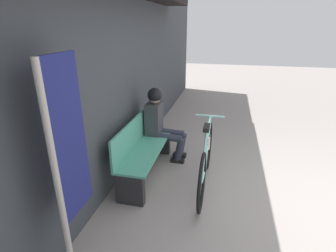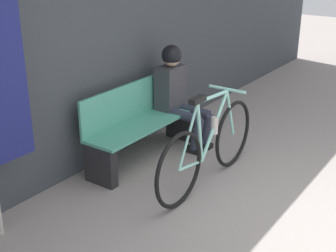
{
  "view_description": "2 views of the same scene",
  "coord_description": "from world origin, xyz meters",
  "views": [
    {
      "loc": [
        -2.79,
        0.99,
        2.09
      ],
      "look_at": [
        0.48,
        1.75,
        0.77
      ],
      "focal_mm": 28.0,
      "sensor_mm": 36.0,
      "label": 1
    },
    {
      "loc": [
        -3.26,
        -0.87,
        2.26
      ],
      "look_at": [
        0.25,
        1.61,
        0.55
      ],
      "focal_mm": 50.0,
      "sensor_mm": 36.0,
      "label": 2
    }
  ],
  "objects": [
    {
      "name": "bicycle",
      "position": [
        0.35,
        1.19,
        0.4
      ],
      "size": [
        1.74,
        0.4,
        0.96
      ],
      "color": "black",
      "rests_on": "ground_plane"
    },
    {
      "name": "ground_plane",
      "position": [
        0.0,
        0.0,
        0.0
      ],
      "size": [
        24.0,
        24.0,
        0.0
      ],
      "primitive_type": "plane",
      "color": "gray"
    },
    {
      "name": "storefront_wall",
      "position": [
        0.0,
        2.45,
        1.66
      ],
      "size": [
        12.0,
        0.56,
        3.2
      ],
      "color": "#3D4247",
      "rests_on": "ground_plane"
    },
    {
      "name": "park_bench_near",
      "position": [
        0.44,
        2.11,
        0.38
      ],
      "size": [
        1.51,
        0.42,
        0.83
      ],
      "color": "#51A88E",
      "rests_on": "ground_plane"
    },
    {
      "name": "person_seated",
      "position": [
        0.98,
        1.99,
        0.67
      ],
      "size": [
        0.34,
        0.63,
        1.18
      ],
      "color": "#2D3342",
      "rests_on": "ground_plane"
    }
  ]
}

